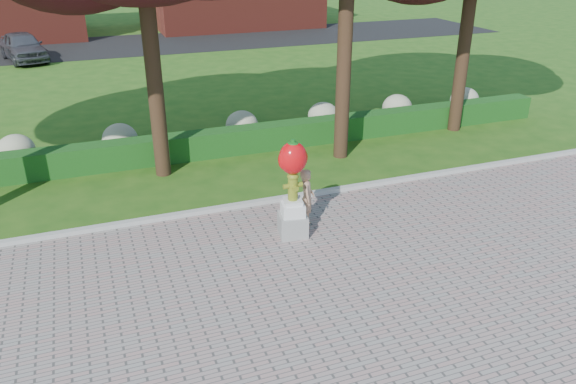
# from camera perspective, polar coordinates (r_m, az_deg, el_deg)

# --- Properties ---
(ground) EXTENTS (100.00, 100.00, 0.00)m
(ground) POSITION_cam_1_polar(r_m,az_deg,el_deg) (12.15, 1.51, -7.20)
(ground) COLOR #235114
(ground) RESTS_ON ground
(curb) EXTENTS (40.00, 0.18, 0.15)m
(curb) POSITION_cam_1_polar(r_m,az_deg,el_deg) (14.59, -2.89, -1.10)
(curb) COLOR #ADADA5
(curb) RESTS_ON ground
(lawn_hedge) EXTENTS (24.00, 0.70, 0.80)m
(lawn_hedge) POSITION_cam_1_polar(r_m,az_deg,el_deg) (18.04, -6.84, 5.03)
(lawn_hedge) COLOR #144814
(lawn_hedge) RESTS_ON ground
(hydrangea_row) EXTENTS (20.10, 1.10, 0.99)m
(hydrangea_row) POSITION_cam_1_polar(r_m,az_deg,el_deg) (19.04, -5.94, 6.62)
(hydrangea_row) COLOR tan
(hydrangea_row) RESTS_ON ground
(street) EXTENTS (50.00, 8.00, 0.02)m
(street) POSITION_cam_1_polar(r_m,az_deg,el_deg) (38.29, -14.86, 14.29)
(street) COLOR black
(street) RESTS_ON ground
(hydrant_sculpture) EXTENTS (0.74, 0.74, 2.34)m
(hydrant_sculpture) POSITION_cam_1_polar(r_m,az_deg,el_deg) (12.60, 0.50, 0.63)
(hydrant_sculpture) COLOR gray
(hydrant_sculpture) RESTS_ON walkway
(woman) EXTENTS (0.51, 0.62, 1.47)m
(woman) POSITION_cam_1_polar(r_m,az_deg,el_deg) (13.20, 1.92, -0.63)
(woman) COLOR tan
(woman) RESTS_ON walkway
(parked_car) EXTENTS (2.99, 4.91, 1.56)m
(parked_car) POSITION_cam_1_polar(r_m,az_deg,el_deg) (35.10, -25.33, 13.22)
(parked_car) COLOR #44464D
(parked_car) RESTS_ON street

